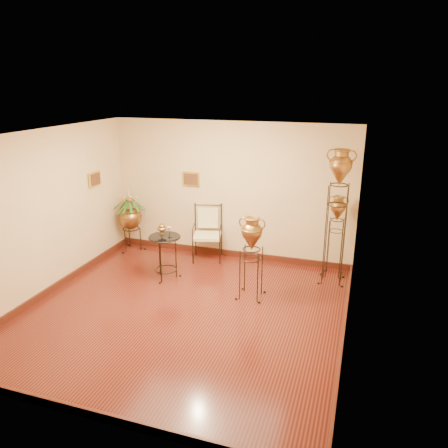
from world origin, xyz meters
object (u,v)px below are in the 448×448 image
(side_table, at_px, (165,256))
(planter_urn, at_px, (130,215))
(amphora_mid, at_px, (336,236))
(armchair, at_px, (207,234))
(amphora_tall, at_px, (337,216))

(side_table, bearing_deg, planter_urn, 140.74)
(amphora_mid, height_order, planter_urn, amphora_mid)
(armchair, bearing_deg, side_table, -126.55)
(planter_urn, height_order, armchair, planter_urn)
(planter_urn, distance_m, armchair, 1.78)
(armchair, xyz_separation_m, side_table, (-0.43, -1.09, -0.12))
(amphora_mid, relative_size, armchair, 1.41)
(planter_urn, relative_size, armchair, 1.26)
(amphora_tall, distance_m, armchair, 2.65)
(armchair, bearing_deg, planter_urn, 165.00)
(amphora_tall, height_order, side_table, amphora_tall)
(planter_urn, bearing_deg, side_table, -39.26)
(side_table, bearing_deg, armchair, 68.45)
(amphora_mid, xyz_separation_m, side_table, (-2.97, -1.09, -0.36))
(planter_urn, height_order, side_table, planter_urn)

